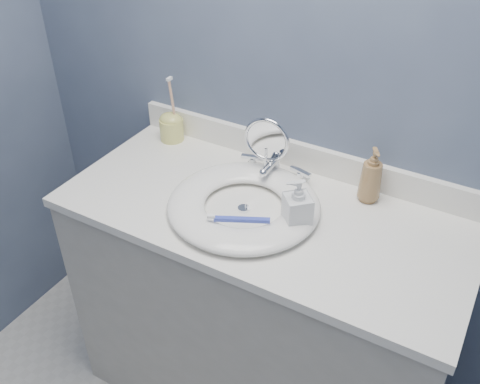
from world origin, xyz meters
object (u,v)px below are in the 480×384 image
Objects in this scene: makeup_mirror at (266,147)px; soap_bottle_amber at (371,175)px; toothbrush_holder at (171,126)px; soap_bottle_clear at (298,205)px.

soap_bottle_amber is (0.32, 0.06, -0.03)m from makeup_mirror.
makeup_mirror is 0.42m from toothbrush_holder.
soap_bottle_amber is at bearing -0.30° from toothbrush_holder.
toothbrush_holder is (-0.41, 0.06, -0.06)m from makeup_mirror.
soap_bottle_clear is 0.66× the size of toothbrush_holder.
makeup_mirror is 0.26m from soap_bottle_clear.
soap_bottle_clear is at bearing -21.47° from toothbrush_holder.
soap_bottle_clear is at bearing -48.32° from makeup_mirror.
toothbrush_holder is at bearing -154.91° from soap_bottle_clear.
toothbrush_holder is (-0.73, 0.00, -0.03)m from soap_bottle_amber.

